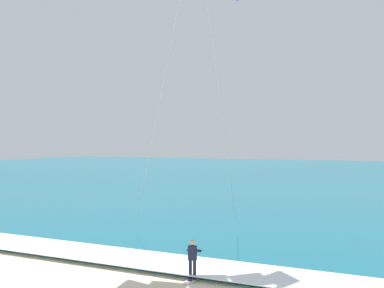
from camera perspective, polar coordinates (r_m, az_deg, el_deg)
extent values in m
cube|color=#146075|center=(76.76, 17.05, -4.05)|extent=(200.00, 120.00, 0.20)
cube|color=white|center=(19.93, -3.44, -15.93)|extent=(200.00, 2.79, 0.04)
ellipsoid|color=white|center=(18.20, 0.06, -18.16)|extent=(0.50, 1.42, 0.05)
cube|color=black|center=(18.40, 0.39, -17.80)|extent=(0.16, 0.07, 0.04)
cube|color=black|center=(17.97, -0.28, -18.25)|extent=(0.16, 0.07, 0.04)
cylinder|color=#191E38|center=(18.12, -0.24, -16.93)|extent=(0.14, 0.14, 0.84)
cylinder|color=#191E38|center=(18.04, 0.36, -17.01)|extent=(0.14, 0.14, 0.84)
cube|color=#191E38|center=(17.88, 0.06, -14.76)|extent=(0.35, 0.21, 0.60)
sphere|color=tan|center=(17.77, 0.06, -13.39)|extent=(0.22, 0.22, 0.22)
cylinder|color=#191E38|center=(18.08, -0.24, -14.43)|extent=(0.11, 0.51, 0.22)
cylinder|color=#191E38|center=(17.93, 0.83, -14.55)|extent=(0.11, 0.51, 0.22)
cylinder|color=black|center=(18.20, 0.60, -14.33)|extent=(0.55, 0.06, 0.04)
cube|color=#3F3F42|center=(18.04, 0.23, -15.35)|extent=(0.12, 0.09, 0.10)
cylinder|color=#B2B2B7|center=(21.59, 3.75, 6.98)|extent=(0.75, 7.92, 14.22)
cylinder|color=#B2B2B7|center=(21.47, -4.25, 7.01)|extent=(6.10, 5.29, 14.22)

